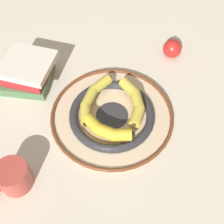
# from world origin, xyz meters

# --- Properties ---
(ground_plane) EXTENTS (2.80, 2.80, 0.00)m
(ground_plane) POSITION_xyz_m (0.00, 0.00, 0.00)
(ground_plane) COLOR beige
(decorative_bowl) EXTENTS (0.38, 0.38, 0.03)m
(decorative_bowl) POSITION_xyz_m (-0.01, -0.01, 0.01)
(decorative_bowl) COLOR beige
(decorative_bowl) RESTS_ON ground_plane
(banana_a) EXTENTS (0.17, 0.12, 0.03)m
(banana_a) POSITION_xyz_m (-0.07, 0.05, 0.05)
(banana_a) COLOR gold
(banana_a) RESTS_ON decorative_bowl
(banana_b) EXTENTS (0.21, 0.07, 0.03)m
(banana_b) POSITION_xyz_m (-0.03, -0.08, 0.05)
(banana_b) COLOR gold
(banana_b) RESTS_ON decorative_bowl
(banana_c) EXTENTS (0.06, 0.17, 0.04)m
(banana_c) POSITION_xyz_m (0.06, 0.01, 0.05)
(banana_c) COLOR gold
(banana_c) RESTS_ON decorative_bowl
(book_stack) EXTENTS (0.19, 0.20, 0.09)m
(book_stack) POSITION_xyz_m (-0.03, -0.32, 0.05)
(book_stack) COLOR #4C754C
(book_stack) RESTS_ON ground_plane
(coffee_mug) EXTENTS (0.13, 0.09, 0.08)m
(coffee_mug) POSITION_xyz_m (0.29, -0.15, 0.04)
(coffee_mug) COLOR #B24238
(coffee_mug) RESTS_ON ground_plane
(apple) EXTENTS (0.07, 0.07, 0.08)m
(apple) POSITION_xyz_m (-0.35, 0.08, 0.03)
(apple) COLOR red
(apple) RESTS_ON ground_plane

